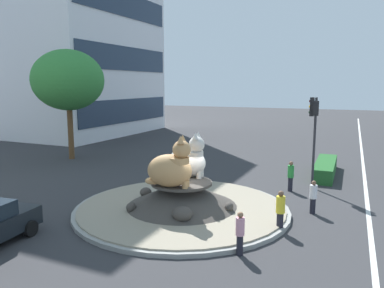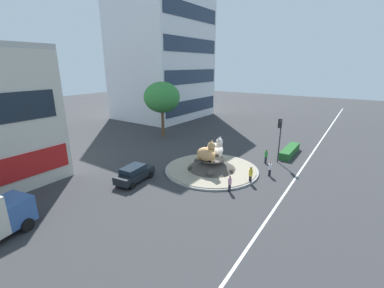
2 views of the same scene
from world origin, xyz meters
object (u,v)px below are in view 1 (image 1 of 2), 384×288
at_px(traffic_light_mast, 314,123).
at_px(pedestrian_pink_shirt, 240,232).
at_px(office_tower, 71,10).
at_px(pedestrian_yellow_shirt, 280,210).
at_px(pedestrian_white_shirt, 313,196).
at_px(pedestrian_green_shirt, 291,175).
at_px(cat_statue_white, 189,160).
at_px(broadleaf_tree_behind_island, 68,80).
at_px(cat_statue_calico, 172,168).

bearing_deg(traffic_light_mast, pedestrian_pink_shirt, 76.65).
xyz_separation_m(office_tower, pedestrian_pink_shirt, (-25.07, -28.23, -13.80)).
height_order(pedestrian_pink_shirt, pedestrian_yellow_shirt, pedestrian_yellow_shirt).
height_order(pedestrian_white_shirt, pedestrian_yellow_shirt, pedestrian_yellow_shirt).
relative_size(pedestrian_pink_shirt, pedestrian_green_shirt, 0.93).
relative_size(office_tower, pedestrian_pink_shirt, 18.53).
bearing_deg(pedestrian_pink_shirt, pedestrian_yellow_shirt, -58.37).
relative_size(pedestrian_white_shirt, pedestrian_green_shirt, 0.92).
bearing_deg(pedestrian_white_shirt, pedestrian_yellow_shirt, 17.02).
bearing_deg(cat_statue_white, traffic_light_mast, 43.16).
relative_size(traffic_light_mast, pedestrian_white_shirt, 3.33).
distance_m(cat_statue_white, pedestrian_green_shirt, 6.26).
distance_m(office_tower, pedestrian_pink_shirt, 40.20).
relative_size(cat_statue_white, office_tower, 0.08).
distance_m(office_tower, pedestrian_green_shirt, 35.65).
distance_m(broadleaf_tree_behind_island, pedestrian_yellow_shirt, 20.82).
distance_m(cat_statue_calico, broadleaf_tree_behind_island, 16.58).
height_order(pedestrian_pink_shirt, pedestrian_green_shirt, pedestrian_green_shirt).
bearing_deg(broadleaf_tree_behind_island, office_tower, 38.91).
bearing_deg(office_tower, broadleaf_tree_behind_island, -139.78).
xyz_separation_m(cat_statue_calico, office_tower, (22.57, 24.39, 12.38)).
xyz_separation_m(office_tower, broadleaf_tree_behind_island, (-13.63, -11.00, -8.42)).
bearing_deg(office_tower, pedestrian_yellow_shirt, -126.20).
bearing_deg(cat_statue_white, office_tower, 137.16).
distance_m(cat_statue_calico, pedestrian_green_shirt, 7.74).
bearing_deg(broadleaf_tree_behind_island, pedestrian_green_shirt, -98.41).
relative_size(cat_statue_calico, pedestrian_yellow_shirt, 1.48).
distance_m(cat_statue_calico, pedestrian_yellow_shirt, 4.94).
distance_m(cat_statue_calico, pedestrian_white_shirt, 6.64).
relative_size(cat_statue_white, pedestrian_yellow_shirt, 1.35).
relative_size(cat_statue_calico, cat_statue_white, 1.10).
relative_size(broadleaf_tree_behind_island, pedestrian_yellow_shirt, 5.03).
xyz_separation_m(cat_statue_calico, cat_statue_white, (1.99, 0.07, -0.03)).
xyz_separation_m(pedestrian_white_shirt, pedestrian_pink_shirt, (-5.49, 1.91, 0.02)).
xyz_separation_m(broadleaf_tree_behind_island, pedestrian_green_shirt, (-2.60, -17.61, -5.32)).
bearing_deg(broadleaf_tree_behind_island, traffic_light_mast, -94.72).
height_order(pedestrian_white_shirt, pedestrian_pink_shirt, pedestrian_pink_shirt).
bearing_deg(pedestrian_pink_shirt, cat_statue_calico, 17.03).
bearing_deg(traffic_light_mast, pedestrian_green_shirt, 42.04).
bearing_deg(office_tower, pedestrian_white_shirt, -121.70).
distance_m(office_tower, pedestrian_white_shirt, 38.51).
relative_size(traffic_light_mast, pedestrian_pink_shirt, 3.29).
bearing_deg(pedestrian_yellow_shirt, office_tower, -117.33).
height_order(office_tower, pedestrian_green_shirt, office_tower).
relative_size(office_tower, pedestrian_white_shirt, 18.73).
xyz_separation_m(traffic_light_mast, broadleaf_tree_behind_island, (1.53, 18.59, 2.42)).
xyz_separation_m(office_tower, pedestrian_yellow_shirt, (-22.36, -29.13, -13.74)).
xyz_separation_m(pedestrian_white_shirt, pedestrian_yellow_shirt, (-2.78, 1.01, 0.08)).
distance_m(traffic_light_mast, office_tower, 34.97).
bearing_deg(office_tower, cat_statue_calico, -131.47).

